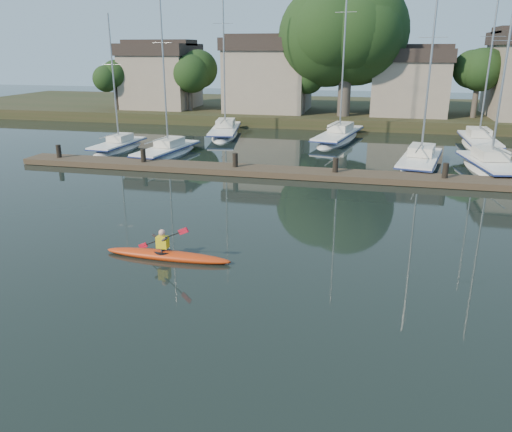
% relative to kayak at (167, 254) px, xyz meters
% --- Properties ---
extents(ground, '(160.00, 160.00, 0.00)m').
position_rel_kayak_xyz_m(ground, '(1.88, -0.82, -0.18)').
color(ground, black).
rests_on(ground, ground).
extents(kayak, '(4.77, 1.03, 1.52)m').
position_rel_kayak_xyz_m(kayak, '(0.00, 0.00, 0.00)').
color(kayak, '#C3420F').
rests_on(kayak, ground).
extents(dock, '(34.00, 2.00, 1.80)m').
position_rel_kayak_xyz_m(dock, '(1.88, 13.18, 0.02)').
color(dock, '#4B3C2B').
rests_on(dock, ground).
extents(sailboat_0, '(2.20, 6.81, 10.68)m').
position_rel_kayak_xyz_m(sailboat_0, '(-11.65, 18.34, -0.36)').
color(sailboat_0, white).
rests_on(sailboat_0, ground).
extents(sailboat_1, '(2.97, 8.15, 13.02)m').
position_rel_kayak_xyz_m(sailboat_1, '(-7.27, 17.21, -0.36)').
color(sailboat_1, white).
rests_on(sailboat_1, ground).
extents(sailboat_3, '(3.74, 8.67, 13.56)m').
position_rel_kayak_xyz_m(sailboat_3, '(9.89, 17.60, -0.39)').
color(sailboat_3, white).
rests_on(sailboat_3, ground).
extents(sailboat_4, '(3.64, 8.10, 13.28)m').
position_rel_kayak_xyz_m(sailboat_4, '(14.04, 17.07, -0.40)').
color(sailboat_4, white).
rests_on(sailboat_4, ground).
extents(sailboat_5, '(3.92, 9.76, 15.75)m').
position_rel_kayak_xyz_m(sailboat_5, '(-5.79, 26.64, -0.38)').
color(sailboat_5, white).
rests_on(sailboat_5, ground).
extents(sailboat_6, '(4.18, 10.84, 16.88)m').
position_rel_kayak_xyz_m(sailboat_6, '(4.08, 26.36, -0.38)').
color(sailboat_6, white).
rests_on(sailboat_6, ground).
extents(sailboat_7, '(2.34, 8.66, 13.93)m').
position_rel_kayak_xyz_m(sailboat_7, '(14.87, 26.09, -0.39)').
color(sailboat_7, white).
rests_on(sailboat_7, ground).
extents(shore, '(90.00, 25.25, 12.75)m').
position_rel_kayak_xyz_m(shore, '(3.50, 39.47, 3.04)').
color(shore, '#242D16').
rests_on(shore, ground).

